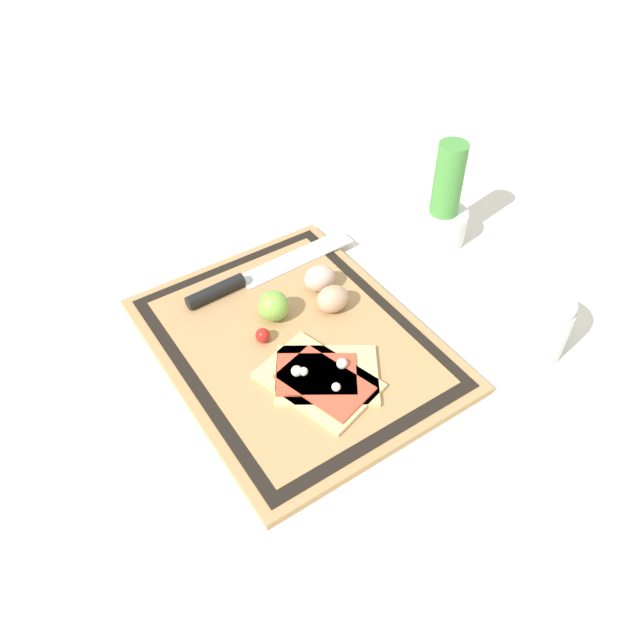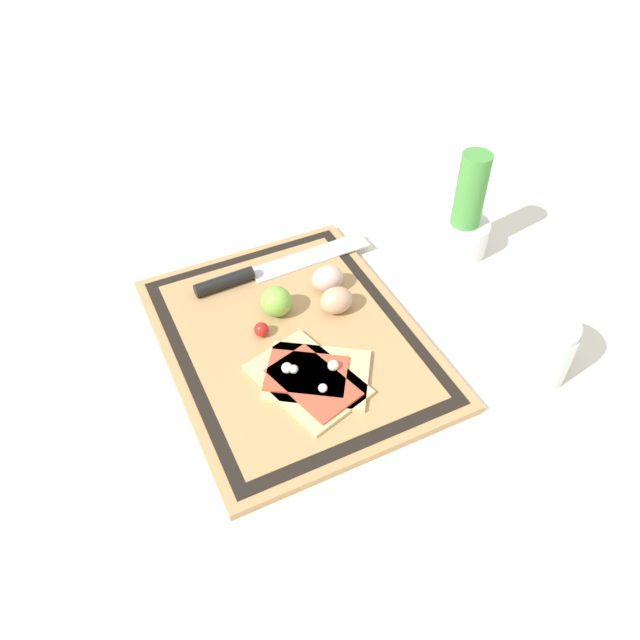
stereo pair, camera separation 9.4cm
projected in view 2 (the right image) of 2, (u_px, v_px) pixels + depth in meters
The scene contains 11 objects.
ground_plane at pixel (293, 344), 0.95m from camera, with size 6.00×6.00×0.00m, color silver.
cutting_board at pixel (293, 341), 0.95m from camera, with size 0.46×0.37×0.02m.
pizza_slice_near at pixel (308, 380), 0.87m from camera, with size 0.18×0.15×0.02m.
pizza_slice_far at pixel (313, 375), 0.88m from camera, with size 0.17×0.18×0.02m.
knife at pixel (256, 273), 1.03m from camera, with size 0.05×0.32×0.02m.
egg_brown at pixel (336, 300), 0.97m from camera, with size 0.04×0.05×0.04m, color tan.
egg_pink at pixel (327, 279), 1.00m from camera, with size 0.04×0.05×0.04m, color beige.
lime at pixel (278, 301), 0.96m from camera, with size 0.05×0.05×0.05m, color #7FB742.
cherry_tomato_red at pixel (261, 330), 0.94m from camera, with size 0.02×0.02×0.02m, color red.
herb_pot at pixel (465, 220), 1.07m from camera, with size 0.09×0.09×0.19m.
sauce_jar at pixel (540, 350), 0.89m from camera, with size 0.09×0.09×0.10m.
Camera 2 is at (0.60, -0.24, 0.70)m, focal length 35.00 mm.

